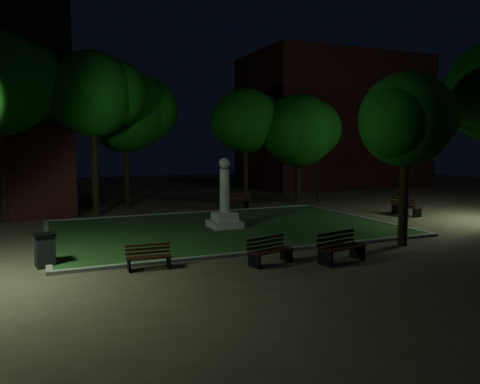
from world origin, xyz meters
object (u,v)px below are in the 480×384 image
object	(u,v)px
bench_far_side	(236,202)
monument	(225,208)
trash_bin	(45,250)
bench_near_left	(270,251)
bench_west_near	(149,258)
bench_near_right	(340,248)
bench_right_side	(406,207)

from	to	relation	value
bench_far_side	monument	bearing A→B (deg)	65.33
bench_far_side	trash_bin	bearing A→B (deg)	45.30
monument	bench_near_left	bearing A→B (deg)	-98.41
bench_near_left	bench_west_near	size ratio (longest dim) A/B	1.18
bench_near_right	bench_near_left	bearing A→B (deg)	150.07
bench_near_left	bench_near_right	world-z (taller)	bench_near_right
bench_near_right	bench_west_near	size ratio (longest dim) A/B	1.33
bench_near_left	bench_right_side	distance (m)	13.24
bench_near_left	bench_far_side	world-z (taller)	bench_far_side
bench_near_left	bench_west_near	xyz separation A→B (m)	(-3.76, 0.92, -0.05)
bench_right_side	bench_far_side	distance (m)	9.73
bench_far_side	bench_near_right	bearing A→B (deg)	84.64
bench_near_right	bench_right_side	distance (m)	11.70
bench_near_right	bench_far_side	bearing A→B (deg)	69.06
bench_near_left	trash_bin	size ratio (longest dim) A/B	1.57
bench_near_right	trash_bin	distance (m)	9.56
monument	trash_bin	world-z (taller)	monument
bench_near_left	bench_right_side	xyz separation A→B (m)	(11.58, 6.42, 0.04)
bench_near_left	bench_far_side	bearing A→B (deg)	56.85
bench_near_left	bench_far_side	size ratio (longest dim) A/B	0.98
bench_far_side	trash_bin	distance (m)	14.76
monument	bench_right_side	xyz separation A→B (m)	(10.61, -0.08, -0.50)
monument	bench_west_near	bearing A→B (deg)	-130.22
bench_near_left	bench_right_side	size ratio (longest dim) A/B	0.95
bench_west_near	bench_far_side	xyz separation A→B (m)	(7.79, 11.65, 0.08)
bench_west_near	trash_bin	bearing A→B (deg)	155.36
bench_right_side	trash_bin	world-z (taller)	trash_bin
monument	bench_west_near	world-z (taller)	monument
trash_bin	bench_far_side	bearing A→B (deg)	43.14
bench_near_right	bench_west_near	bearing A→B (deg)	151.76
bench_near_right	bench_right_side	world-z (taller)	bench_near_right
bench_west_near	trash_bin	size ratio (longest dim) A/B	1.33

